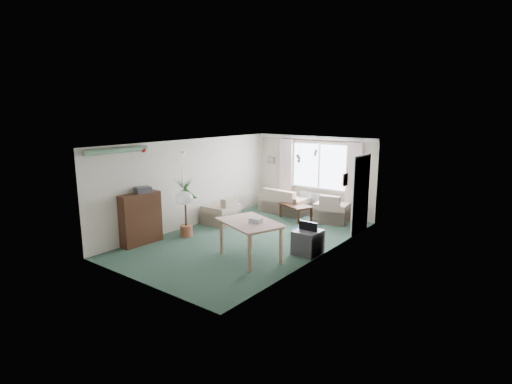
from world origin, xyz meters
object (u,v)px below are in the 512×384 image
Objects in this scene: armchair_left at (221,210)px; coffee_table at (295,212)px; sofa at (285,201)px; tv_cube at (308,242)px; bookshelf at (140,219)px; dining_table at (250,241)px; houseplant at (185,207)px; pet_bed at (305,233)px; armchair_corner at (333,208)px.

armchair_left reaches higher than coffee_table.
sofa is 3.69m from tv_cube.
sofa is at bearing 78.99° from bookshelf.
coffee_table is at bearing 128.21° from tv_cube.
dining_table reaches higher than armchair_left.
sofa is 1.75× the size of armchair_left.
houseplant is 2.63× the size of tv_cube.
sofa reaches higher than tv_cube.
coffee_table is (1.47, 1.62, -0.16)m from armchair_left.
sofa is 0.88m from coffee_table.
coffee_table is 0.64× the size of houseplant.
houseplant is at bearing 69.70° from bookshelf.
houseplant reaches higher than armchair_left.
dining_table is at bearing -93.16° from pet_bed.
pet_bed is at bearing 139.24° from sofa.
sofa reaches higher than pet_bed.
armchair_left is 0.87× the size of coffee_table.
dining_table is at bearing 116.22° from sofa.
armchair_left is at bearing -169.86° from pet_bed.
bookshelf reaches higher than sofa.
dining_table is (2.71, 0.80, -0.21)m from bookshelf.
bookshelf is 1.88× the size of pet_bed.
sofa is 1.23× the size of bookshelf.
armchair_corner is 1.09m from coffee_table.
houseplant reaches higher than pet_bed.
sofa is at bearing 79.42° from houseplant.
pet_bed is at bearing 48.58° from bookshelf.
armchair_corner is at bearing 56.46° from houseplant.
bookshelf reaches higher than armchair_left.
bookshelf is (-0.34, -2.49, 0.23)m from armchair_left.
pet_bed is at bearing 80.94° from armchair_corner.
tv_cube is (2.44, -2.77, -0.11)m from sofa.
dining_table reaches higher than pet_bed.
dining_table is at bearing -6.32° from houseplant.
houseplant is at bearing -164.85° from tv_cube.
bookshelf reaches higher than tv_cube.
tv_cube is at bearing 77.41° from armchair_left.
houseplant is at bearing -114.18° from coffee_table.
armchair_left reaches higher than pet_bed.
coffee_table is 1.51× the size of pet_bed.
armchair_corner is (1.67, -0.02, 0.03)m from sofa.
bookshelf is 0.80× the size of houseplant.
bookshelf is 4.00m from tv_cube.
coffee_table is (-0.97, -0.47, -0.18)m from armchair_corner.
houseplant is 3.12m from pet_bed.
coffee_table reaches higher than pet_bed.
sofa is 1.17× the size of dining_table.
armchair_corner is 3.78m from dining_table.
sofa is at bearing 132.31° from tv_cube.
houseplant is 1.20× the size of dining_table.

